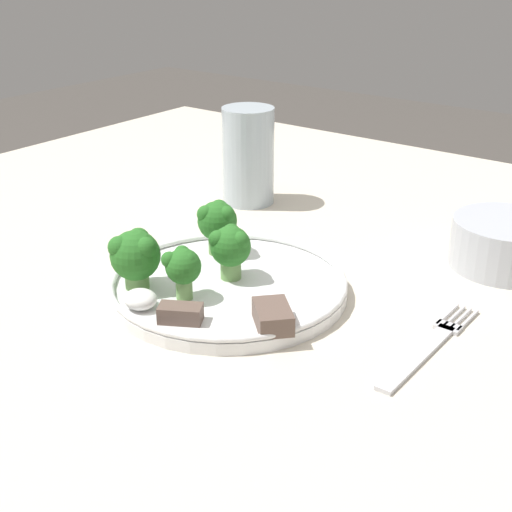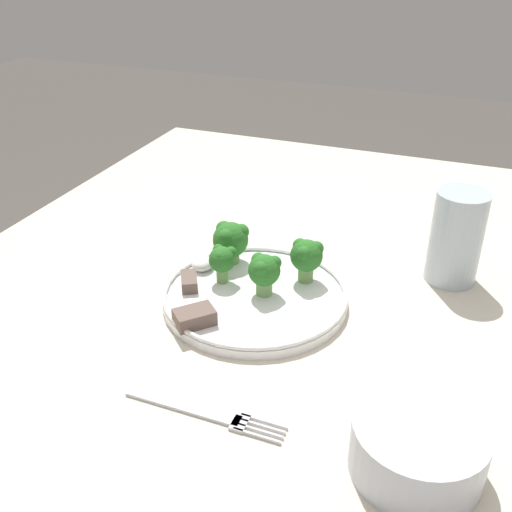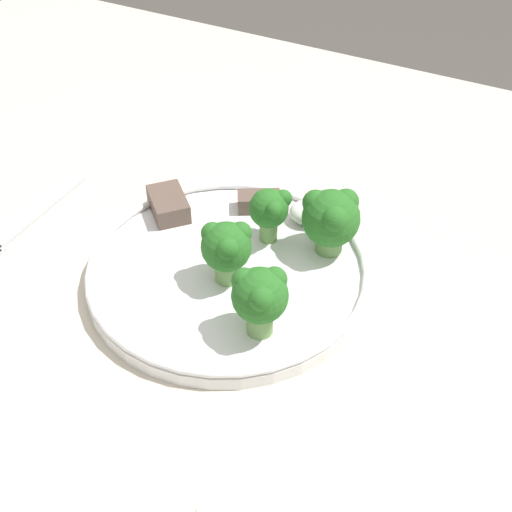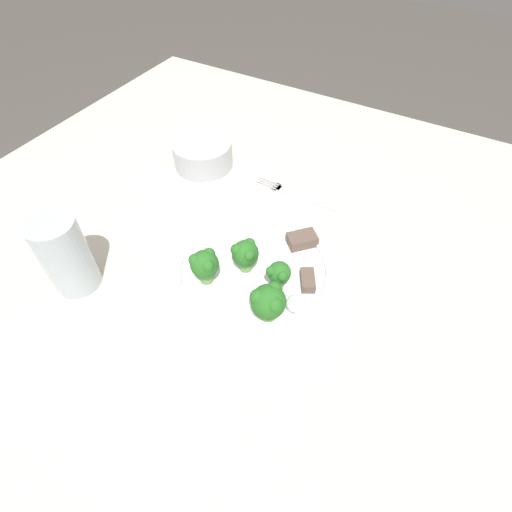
{
  "view_description": "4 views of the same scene",
  "coord_description": "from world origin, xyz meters",
  "views": [
    {
      "loc": [
        0.43,
        -0.59,
        1.04
      ],
      "look_at": [
        0.04,
        -0.07,
        0.75
      ],
      "focal_mm": 50.0,
      "sensor_mm": 36.0,
      "label": 1
    },
    {
      "loc": [
        0.62,
        0.15,
        1.14
      ],
      "look_at": [
        -0.0,
        -0.09,
        0.76
      ],
      "focal_mm": 42.0,
      "sensor_mm": 36.0,
      "label": 2
    },
    {
      "loc": [
        -0.21,
        0.3,
        1.13
      ],
      "look_at": [
        -0.01,
        -0.1,
        0.73
      ],
      "focal_mm": 50.0,
      "sensor_mm": 36.0,
      "label": 3
    },
    {
      "loc": [
        -0.34,
        -0.29,
        1.21
      ],
      "look_at": [
        0.03,
        -0.09,
        0.73
      ],
      "focal_mm": 28.0,
      "sensor_mm": 36.0,
      "label": 4
    }
  ],
  "objects": [
    {
      "name": "sauce_dollop",
      "position": [
        -0.02,
        -0.18,
        0.73
      ],
      "size": [
        0.03,
        0.03,
        0.02
      ],
      "color": "white",
      "rests_on": "dinner_plate"
    },
    {
      "name": "dinner_plate",
      "position": [
        0.01,
        -0.09,
        0.71
      ],
      "size": [
        0.24,
        0.24,
        0.02
      ],
      "color": "white",
      "rests_on": "table"
    },
    {
      "name": "table",
      "position": [
        0.0,
        0.0,
        0.62
      ],
      "size": [
        1.23,
        1.08,
        0.7
      ],
      "color": "beige",
      "rests_on": "ground_plane"
    },
    {
      "name": "broccoli_floret_front_left",
      "position": [
        -0.0,
        -0.14,
        0.75
      ],
      "size": [
        0.04,
        0.03,
        0.05
      ],
      "color": "#709E56",
      "rests_on": "dinner_plate"
    },
    {
      "name": "meat_slice_middle_slice",
      "position": [
        0.03,
        -0.18,
        0.72
      ],
      "size": [
        0.04,
        0.04,
        0.02
      ],
      "color": "brown",
      "rests_on": "dinner_plate"
    },
    {
      "name": "broccoli_floret_back_left",
      "position": [
        -0.05,
        -0.15,
        0.75
      ],
      "size": [
        0.05,
        0.05,
        0.06
      ],
      "color": "#709E56",
      "rests_on": "dinner_plate"
    },
    {
      "name": "fork",
      "position": [
        0.22,
        -0.06,
        0.71
      ],
      "size": [
        0.02,
        0.18,
        0.0
      ],
      "color": "silver",
      "rests_on": "table"
    },
    {
      "name": "broccoli_floret_near_rim_left",
      "position": [
        0.01,
        -0.08,
        0.75
      ],
      "size": [
        0.04,
        0.04,
        0.06
      ],
      "color": "#709E56",
      "rests_on": "dinner_plate"
    },
    {
      "name": "broccoli_floret_center_left",
      "position": [
        -0.04,
        -0.04,
        0.75
      ],
      "size": [
        0.04,
        0.04,
        0.06
      ],
      "color": "#709E56",
      "rests_on": "dinner_plate"
    },
    {
      "name": "meat_slice_front_slice",
      "position": [
        0.1,
        -0.13,
        0.73
      ],
      "size": [
        0.06,
        0.06,
        0.02
      ],
      "color": "brown",
      "rests_on": "dinner_plate"
    }
  ]
}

